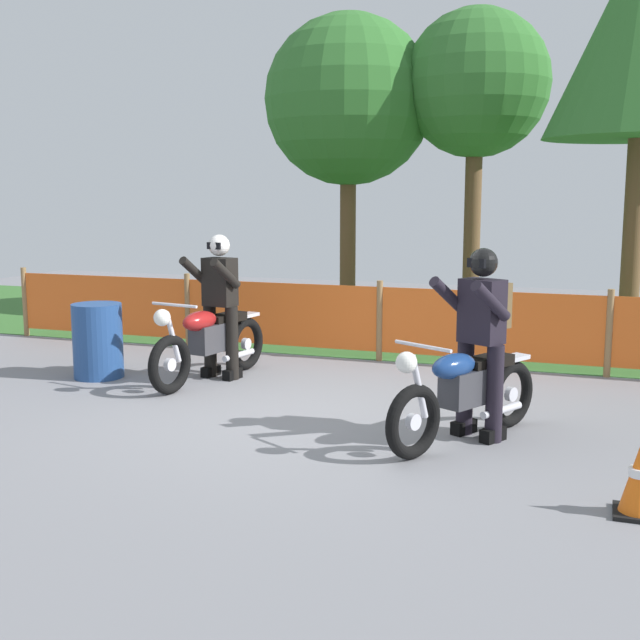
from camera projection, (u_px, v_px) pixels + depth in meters
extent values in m
cube|color=gray|center=(304.00, 416.00, 7.90)|extent=(24.00, 24.00, 0.02)
cube|color=#386B2D|center=(424.00, 328.00, 13.00)|extent=(24.00, 5.40, 0.01)
cylinder|color=olive|center=(25.00, 302.00, 12.26)|extent=(0.08, 0.08, 1.05)
cylinder|color=olive|center=(188.00, 311.00, 11.33)|extent=(0.08, 0.08, 1.05)
cylinder|color=olive|center=(380.00, 321.00, 10.40)|extent=(0.08, 0.08, 1.05)
cylinder|color=olive|center=(609.00, 333.00, 9.47)|extent=(0.08, 0.08, 1.05)
cube|color=orange|center=(103.00, 305.00, 11.79)|extent=(2.72, 0.02, 0.85)
cube|color=orange|center=(280.00, 314.00, 10.86)|extent=(2.72, 0.02, 0.85)
cube|color=orange|center=(489.00, 325.00, 9.93)|extent=(2.72, 0.02, 0.85)
cylinder|color=brown|center=(348.00, 239.00, 14.18)|extent=(0.28, 0.28, 2.73)
sphere|color=#33702D|center=(349.00, 100.00, 13.81)|extent=(2.91, 2.91, 2.91)
cylinder|color=brown|center=(472.00, 230.00, 13.58)|extent=(0.28, 0.28, 3.11)
sphere|color=#33702D|center=(476.00, 83.00, 13.21)|extent=(2.42, 2.42, 2.42)
cylinder|color=brown|center=(632.00, 242.00, 11.60)|extent=(0.28, 0.28, 2.93)
torus|color=black|center=(170.00, 365.00, 8.69)|extent=(0.23, 0.66, 0.65)
cylinder|color=silver|center=(170.00, 365.00, 8.69)|extent=(0.09, 0.15, 0.14)
torus|color=black|center=(246.00, 344.00, 9.90)|extent=(0.23, 0.66, 0.65)
cylinder|color=silver|center=(246.00, 344.00, 9.90)|extent=(0.09, 0.15, 0.14)
cube|color=#38383D|center=(213.00, 337.00, 9.31)|extent=(0.35, 0.64, 0.33)
ellipsoid|color=maroon|center=(200.00, 321.00, 9.08)|extent=(0.34, 0.56, 0.22)
cube|color=black|center=(226.00, 318.00, 9.50)|extent=(0.32, 0.60, 0.10)
cube|color=silver|center=(246.00, 315.00, 9.85)|extent=(0.23, 0.39, 0.04)
cylinder|color=silver|center=(173.00, 337.00, 8.69)|extent=(0.10, 0.24, 0.58)
sphere|color=white|center=(162.00, 318.00, 8.52)|extent=(0.21, 0.21, 0.18)
cylinder|color=silver|center=(174.00, 305.00, 8.67)|extent=(0.61, 0.14, 0.03)
cylinder|color=silver|center=(239.00, 355.00, 9.54)|extent=(0.17, 0.56, 0.07)
torus|color=black|center=(413.00, 422.00, 6.55)|extent=(0.39, 0.60, 0.63)
cylinder|color=silver|center=(413.00, 422.00, 6.55)|extent=(0.12, 0.15, 0.14)
torus|color=black|center=(511.00, 394.00, 7.46)|extent=(0.39, 0.60, 0.63)
cylinder|color=silver|center=(511.00, 394.00, 7.46)|extent=(0.12, 0.15, 0.14)
cube|color=#38383D|center=(469.00, 386.00, 7.01)|extent=(0.48, 0.63, 0.31)
ellipsoid|color=navy|center=(454.00, 366.00, 6.83)|extent=(0.45, 0.56, 0.21)
cube|color=black|center=(487.00, 362.00, 7.14)|extent=(0.45, 0.58, 0.10)
cube|color=silver|center=(512.00, 358.00, 7.40)|extent=(0.30, 0.38, 0.04)
cylinder|color=silver|center=(419.00, 387.00, 6.54)|extent=(0.16, 0.23, 0.56)
sphere|color=white|center=(406.00, 362.00, 6.41)|extent=(0.24, 0.24, 0.18)
cylinder|color=silver|center=(423.00, 346.00, 6.52)|extent=(0.53, 0.30, 0.03)
cylinder|color=silver|center=(501.00, 410.00, 7.14)|extent=(0.31, 0.51, 0.07)
cylinder|color=black|center=(232.00, 343.00, 9.37)|extent=(0.17, 0.17, 0.86)
cube|color=black|center=(233.00, 374.00, 9.43)|extent=(0.16, 0.28, 0.12)
cylinder|color=black|center=(210.00, 341.00, 9.53)|extent=(0.17, 0.17, 0.86)
cube|color=black|center=(211.00, 371.00, 9.59)|extent=(0.16, 0.28, 0.12)
cube|color=black|center=(220.00, 282.00, 9.34)|extent=(0.40, 0.30, 0.56)
cylinder|color=black|center=(226.00, 274.00, 9.06)|extent=(0.19, 0.49, 0.38)
cylinder|color=black|center=(195.00, 272.00, 9.28)|extent=(0.19, 0.49, 0.38)
sphere|color=white|center=(219.00, 245.00, 9.28)|extent=(0.29, 0.29, 0.25)
cube|color=black|center=(214.00, 246.00, 9.19)|extent=(0.18, 0.06, 0.08)
cylinder|color=black|center=(494.00, 394.00, 7.00)|extent=(0.20, 0.20, 0.86)
cube|color=black|center=(493.00, 435.00, 7.05)|extent=(0.22, 0.28, 0.12)
cylinder|color=black|center=(465.00, 387.00, 7.23)|extent=(0.20, 0.20, 0.86)
cube|color=black|center=(464.00, 427.00, 7.29)|extent=(0.22, 0.28, 0.12)
cube|color=black|center=(482.00, 311.00, 7.00)|extent=(0.43, 0.38, 0.56)
cylinder|color=black|center=(491.00, 301.00, 6.70)|extent=(0.32, 0.47, 0.38)
cylinder|color=black|center=(449.00, 296.00, 7.03)|extent=(0.32, 0.47, 0.38)
sphere|color=black|center=(483.00, 262.00, 6.94)|extent=(0.34, 0.34, 0.25)
cube|color=black|center=(476.00, 263.00, 6.87)|extent=(0.17, 0.11, 0.08)
cube|color=brown|center=(494.00, 305.00, 7.11)|extent=(0.32, 0.27, 0.40)
cube|color=black|center=(638.00, 513.00, 5.43)|extent=(0.32, 0.32, 0.03)
cone|color=orange|center=(640.00, 476.00, 5.39)|extent=(0.26, 0.26, 0.50)
cylinder|color=white|center=(640.00, 472.00, 5.38)|extent=(0.15, 0.15, 0.06)
cylinder|color=navy|center=(98.00, 341.00, 9.47)|extent=(0.58, 0.58, 0.88)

